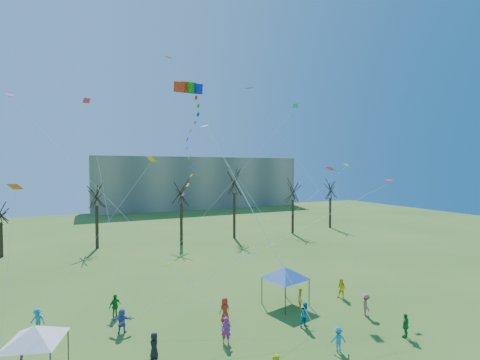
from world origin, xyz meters
name	(u,v)px	position (x,y,z in m)	size (l,w,h in m)	color
distant_building	(198,182)	(22.00, 82.00, 7.50)	(60.00, 14.00, 15.00)	gray
bare_tree_row	(177,196)	(3.94, 36.50, 7.38)	(71.01, 8.68, 11.95)	black
big_box_kite	(195,147)	(-2.70, 5.61, 13.16)	(2.74, 6.66, 18.89)	red
canopy_tent_white	(35,333)	(-11.82, 6.40, 2.53)	(3.83, 3.83, 2.99)	#3F3F44
canopy_tent_blue	(285,273)	(6.38, 9.01, 2.79)	(4.29, 4.29, 3.29)	#3F3F44
festival_crowd	(210,329)	(-1.59, 5.90, 0.87)	(25.59, 13.72, 1.85)	red
small_kites_aloft	(215,150)	(0.79, 11.26, 13.28)	(30.19, 16.93, 31.84)	#DB490B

